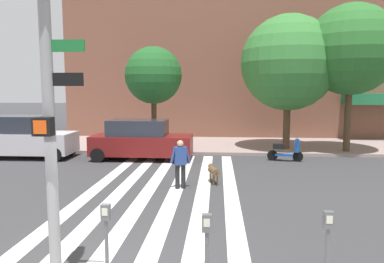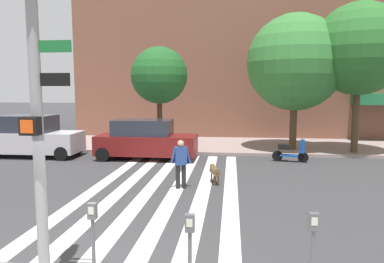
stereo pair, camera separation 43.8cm
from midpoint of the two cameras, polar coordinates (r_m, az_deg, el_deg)
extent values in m
plane|color=#353538|center=(12.54, -4.55, -8.63)|extent=(160.00, 160.00, 0.00)
cube|color=gray|center=(21.30, 0.05, -2.09)|extent=(80.00, 6.00, 0.15)
cube|color=silver|center=(13.04, -13.15, -8.17)|extent=(0.45, 11.51, 0.01)
cube|color=silver|center=(12.78, -9.30, -8.39)|extent=(0.45, 11.51, 0.01)
cube|color=silver|center=(12.57, -5.30, -8.58)|extent=(0.45, 11.51, 0.01)
cube|color=silver|center=(12.42, -1.19, -8.74)|extent=(0.45, 11.51, 0.01)
cube|color=silver|center=(12.34, 3.01, -8.85)|extent=(0.45, 11.51, 0.01)
cube|color=silver|center=(12.32, 7.24, -8.91)|extent=(0.45, 11.51, 0.01)
cylinder|color=gray|center=(5.99, -21.66, 3.87)|extent=(0.18, 0.18, 5.80)
cube|color=black|center=(5.84, -22.45, 0.83)|extent=(0.28, 0.18, 0.28)
cube|color=#E54C14|center=(5.75, -22.93, 0.73)|extent=(0.20, 0.01, 0.20)
cube|color=#19662D|center=(5.89, -19.40, 12.70)|extent=(0.60, 0.03, 0.18)
cube|color=black|center=(5.86, -19.39, 7.83)|extent=(0.56, 0.03, 0.20)
cylinder|color=#515456|center=(6.21, -13.39, -18.18)|extent=(0.06, 0.06, 1.10)
cube|color=#515456|center=(5.96, -13.57, -12.23)|extent=(0.14, 0.10, 0.26)
cube|color=beige|center=(5.91, -13.75, -12.21)|extent=(0.09, 0.01, 0.12)
cube|color=#515456|center=(5.32, 2.08, -14.40)|extent=(0.14, 0.10, 0.26)
cube|color=beige|center=(5.26, 2.04, -14.40)|extent=(0.09, 0.01, 0.12)
cube|color=#515456|center=(5.73, 20.99, -13.29)|extent=(0.14, 0.10, 0.26)
cube|color=beige|center=(5.67, 21.14, -13.28)|extent=(0.09, 0.01, 0.12)
cube|color=#BEBAC1|center=(19.34, -23.49, -1.51)|extent=(4.75, 1.90, 1.00)
cube|color=#232833|center=(19.34, -24.10, 1.16)|extent=(2.49, 1.65, 0.81)
cylinder|color=black|center=(19.32, -17.31, -2.52)|extent=(0.66, 0.23, 0.66)
cylinder|color=black|center=(17.80, -19.44, -3.36)|extent=(0.66, 0.23, 0.66)
cylinder|color=black|center=(21.09, -26.80, -2.19)|extent=(0.66, 0.23, 0.66)
cube|color=maroon|center=(17.22, -6.49, -2.08)|extent=(4.75, 1.87, 0.91)
cube|color=#232833|center=(17.16, -7.14, 0.66)|extent=(2.74, 1.63, 0.74)
cylinder|color=black|center=(17.77, 0.09, -2.99)|extent=(0.66, 0.23, 0.66)
cylinder|color=black|center=(16.14, -0.60, -3.97)|extent=(0.66, 0.23, 0.66)
cylinder|color=black|center=(18.59, -11.56, -2.70)|extent=(0.66, 0.23, 0.66)
cylinder|color=black|center=(17.04, -13.33, -3.59)|extent=(0.66, 0.23, 0.66)
cylinder|color=black|center=(17.21, 18.01, -3.94)|extent=(0.49, 0.19, 0.48)
cylinder|color=black|center=(17.22, 14.18, -3.81)|extent=(0.50, 0.23, 0.48)
cube|color=#15469F|center=(17.20, 15.93, -3.71)|extent=(0.85, 0.46, 0.08)
cube|color=black|center=(17.14, 15.14, -2.36)|extent=(0.57, 0.39, 0.24)
cube|color=#15469F|center=(17.13, 17.91, -2.29)|extent=(0.25, 0.31, 0.60)
cylinder|color=black|center=(17.08, 17.95, -1.13)|extent=(0.13, 0.50, 0.04)
cylinder|color=#4C3823|center=(19.23, -4.52, 1.83)|extent=(0.29, 0.29, 3.10)
sphere|color=#1E5623|center=(19.18, -4.58, 8.93)|extent=(3.01, 3.01, 3.01)
cylinder|color=#4C3823|center=(19.77, 16.48, 1.85)|extent=(0.37, 0.37, 3.19)
sphere|color=#337533|center=(19.76, 16.76, 10.49)|extent=(5.03, 5.03, 5.03)
cylinder|color=#4C3823|center=(19.87, 25.24, 2.55)|extent=(0.33, 0.33, 3.91)
sphere|color=#286628|center=(19.94, 25.70, 11.78)|extent=(4.55, 4.55, 4.55)
cylinder|color=black|center=(12.07, -1.22, -7.21)|extent=(0.19, 0.19, 0.82)
cylinder|color=black|center=(12.10, -0.28, -7.17)|extent=(0.19, 0.19, 0.82)
cube|color=navy|center=(11.93, -0.75, -3.87)|extent=(0.43, 0.34, 0.60)
cylinder|color=navy|center=(11.89, -1.89, -3.77)|extent=(0.24, 0.15, 0.57)
cylinder|color=navy|center=(11.97, 0.38, -3.70)|extent=(0.24, 0.15, 0.57)
sphere|color=tan|center=(11.86, -0.75, -1.93)|extent=(0.27, 0.27, 0.22)
cylinder|color=brown|center=(12.69, 4.68, -6.35)|extent=(0.43, 0.67, 0.26)
sphere|color=brown|center=(13.03, 4.23, -5.55)|extent=(0.25, 0.25, 0.20)
cylinder|color=brown|center=(12.29, 5.18, -6.54)|extent=(0.10, 0.23, 0.16)
cylinder|color=brown|center=(12.94, 4.11, -7.41)|extent=(0.07, 0.07, 0.32)
cylinder|color=brown|center=(12.98, 4.72, -7.38)|extent=(0.07, 0.07, 0.32)
cylinder|color=brown|center=(12.54, 4.61, -7.88)|extent=(0.07, 0.07, 0.32)
cylinder|color=brown|center=(12.57, 5.24, -7.84)|extent=(0.07, 0.07, 0.32)
camera|label=1|loc=(0.22, -88.90, 0.13)|focal=33.43mm
camera|label=2|loc=(0.22, 91.10, -0.13)|focal=33.43mm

